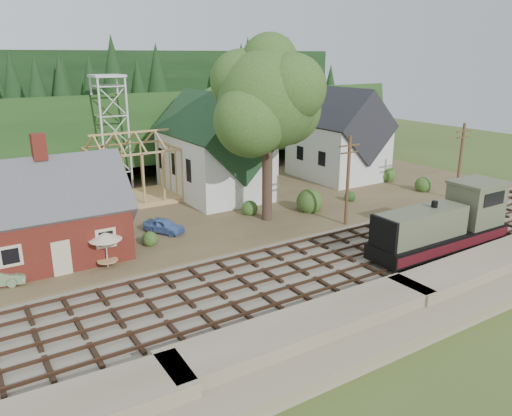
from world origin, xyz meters
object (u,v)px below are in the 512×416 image
locomotive (445,225)px  car_red (369,166)px  patio_set (105,238)px  car_blue (164,226)px

locomotive → car_red: bearing=57.3°
car_red → patio_set: patio_set is taller
car_blue → locomotive: bearing=-73.0°
car_red → car_blue: bearing=133.7°
locomotive → car_red: 26.45m
car_blue → car_red: bearing=-17.7°
car_blue → patio_set: size_ratio=1.43×
locomotive → car_red: (14.27, 22.23, -1.31)m
locomotive → car_blue: size_ratio=3.46×
locomotive → car_red: size_ratio=3.04×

